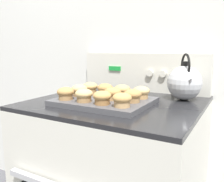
{
  "coord_description": "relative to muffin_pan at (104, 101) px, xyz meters",
  "views": [
    {
      "loc": [
        0.51,
        -0.6,
        1.12
      ],
      "look_at": [
        0.03,
        0.26,
        0.95
      ],
      "focal_mm": 38.0,
      "sensor_mm": 36.0,
      "label": 1
    }
  ],
  "objects": [
    {
      "name": "muffin_r2_c0",
      "position": [
        -0.14,
        0.09,
        0.04
      ],
      "size": [
        0.08,
        0.08,
        0.05
      ],
      "color": "tan",
      "rests_on": "muffin_pan"
    },
    {
      "name": "muffin_r1_c0",
      "position": [
        -0.14,
        0.0,
        0.04
      ],
      "size": [
        0.08,
        0.08,
        0.05
      ],
      "color": "#A37A4C",
      "rests_on": "muffin_pan"
    },
    {
      "name": "muffin_r0_c1",
      "position": [
        -0.04,
        -0.09,
        0.04
      ],
      "size": [
        0.08,
        0.08,
        0.05
      ],
      "color": "#A37A4C",
      "rests_on": "muffin_pan"
    },
    {
      "name": "muffin_r2_c1",
      "position": [
        -0.05,
        0.09,
        0.04
      ],
      "size": [
        0.08,
        0.08,
        0.05
      ],
      "color": "#A37A4C",
      "rests_on": "muffin_pan"
    },
    {
      "name": "control_panel",
      "position": [
        0.02,
        0.4,
        0.1
      ],
      "size": [
        0.75,
        0.07,
        0.22
      ],
      "color": "silver",
      "rests_on": "stove_range"
    },
    {
      "name": "muffin_r0_c2",
      "position": [
        0.05,
        -0.09,
        0.04
      ],
      "size": [
        0.08,
        0.08,
        0.05
      ],
      "color": "olive",
      "rests_on": "muffin_pan"
    },
    {
      "name": "muffin_r2_c3",
      "position": [
        0.14,
        0.09,
        0.04
      ],
      "size": [
        0.08,
        0.08,
        0.05
      ],
      "color": "tan",
      "rests_on": "muffin_pan"
    },
    {
      "name": "muffin_r1_c3",
      "position": [
        0.14,
        0.0,
        0.04
      ],
      "size": [
        0.08,
        0.08,
        0.05
      ],
      "color": "#A37A4C",
      "rests_on": "muffin_pan"
    },
    {
      "name": "tea_kettle",
      "position": [
        0.29,
        0.26,
        0.07
      ],
      "size": [
        0.16,
        0.19,
        0.22
      ],
      "color": "silver",
      "rests_on": "stove_range"
    },
    {
      "name": "muffin_r2_c2",
      "position": [
        0.04,
        0.09,
        0.04
      ],
      "size": [
        0.08,
        0.08,
        0.05
      ],
      "color": "#A37A4C",
      "rests_on": "muffin_pan"
    },
    {
      "name": "muffin_r0_c3",
      "position": [
        0.14,
        -0.09,
        0.04
      ],
      "size": [
        0.08,
        0.08,
        0.05
      ],
      "color": "tan",
      "rests_on": "muffin_pan"
    },
    {
      "name": "wall_back",
      "position": [
        0.02,
        0.45,
        0.3
      ],
      "size": [
        8.0,
        0.05,
        2.4
      ],
      "color": "silver",
      "rests_on": "ground_plane"
    },
    {
      "name": "muffin_pan",
      "position": [
        0.0,
        0.0,
        0.0
      ],
      "size": [
        0.41,
        0.31,
        0.02
      ],
      "color": "#4C4C51",
      "rests_on": "stove_range"
    },
    {
      "name": "muffin_r0_c0",
      "position": [
        -0.14,
        -0.09,
        0.04
      ],
      "size": [
        0.08,
        0.08,
        0.05
      ],
      "color": "#A37A4C",
      "rests_on": "muffin_pan"
    },
    {
      "name": "muffin_r1_c2",
      "position": [
        0.04,
        0.0,
        0.04
      ],
      "size": [
        0.08,
        0.08,
        0.05
      ],
      "color": "tan",
      "rests_on": "muffin_pan"
    }
  ]
}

